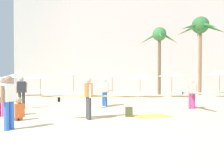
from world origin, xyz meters
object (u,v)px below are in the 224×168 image
person_near_right (193,92)px  cafe_umbrella_1 (172,74)px  cafe_umbrella_3 (220,73)px  cafe_umbrella_4 (112,75)px  cafe_umbrella_6 (16,76)px  beach_towel (152,116)px  person_far_left (1,95)px  cafe_umbrella_2 (140,76)px  person_near_left (9,100)px  palm_tree_left (159,40)px  person_mid_right (22,91)px  cafe_umbrella_0 (40,76)px  cafe_umbrella_5 (73,73)px  backpack (129,112)px  person_far_right (89,96)px  person_mid_center (16,112)px  palm_tree_far_left (200,29)px  person_mid_left (104,91)px

person_near_right → cafe_umbrella_1: bearing=169.3°
person_near_right → cafe_umbrella_3: bearing=142.6°
cafe_umbrella_4 → cafe_umbrella_6: size_ratio=0.87×
beach_towel → person_far_left: 6.53m
cafe_umbrella_2 → person_near_left: size_ratio=1.52×
palm_tree_left → cafe_umbrella_2: (-2.12, -3.85, -3.93)m
cafe_umbrella_2 → person_mid_right: 10.80m
cafe_umbrella_0 → cafe_umbrella_2: 9.01m
cafe_umbrella_5 → person_far_left: (-0.12, -11.18, -1.31)m
cafe_umbrella_4 → person_near_right: (5.02, -7.30, -1.12)m
backpack → person_far_right: size_ratio=0.14×
person_far_right → person_mid_center: person_far_right is taller
person_mid_center → person_near_right: bearing=-120.8°
cafe_umbrella_3 → person_mid_center: 17.38m
cafe_umbrella_6 → backpack: cafe_umbrella_6 is taller
palm_tree_far_left → backpack: palm_tree_far_left is taller
cafe_umbrella_4 → cafe_umbrella_5: size_ratio=0.95×
beach_towel → person_far_right: size_ratio=0.53×
palm_tree_left → cafe_umbrella_6: size_ratio=2.64×
cafe_umbrella_6 → person_mid_left: cafe_umbrella_6 is taller
person_near_right → person_mid_left: bearing=-107.6°
beach_towel → person_near_left: (-4.71, -3.05, 0.93)m
person_near_right → person_mid_right: 9.27m
person_far_right → palm_tree_far_left: bearing=31.3°
backpack → person_mid_center: size_ratio=0.41×
cafe_umbrella_1 → beach_towel: cafe_umbrella_1 is taller
backpack → person_far_right: bearing=105.4°
person_near_right → person_near_left: 9.08m
cafe_umbrella_4 → cafe_umbrella_5: bearing=170.9°
person_mid_center → person_far_left: person_far_left is taller
cafe_umbrella_0 → cafe_umbrella_1: cafe_umbrella_1 is taller
palm_tree_left → person_near_right: size_ratio=2.31×
person_mid_right → cafe_umbrella_2: bearing=109.3°
person_mid_left → person_near_right: person_mid_left is taller
cafe_umbrella_2 → person_mid_right: (-6.68, -8.43, -0.91)m
cafe_umbrella_3 → cafe_umbrella_2: bearing=-175.9°
person_far_right → person_mid_left: bearing=60.6°
cafe_umbrella_0 → cafe_umbrella_3: 16.05m
cafe_umbrella_0 → person_far_right: 12.51m
backpack → person_mid_center: person_mid_center is taller
cafe_umbrella_1 → person_near_left: bearing=-118.3°
cafe_umbrella_6 → person_near_left: 15.76m
cafe_umbrella_0 → person_mid_center: 11.88m
palm_tree_left → person_mid_center: (-7.33, -15.55, -5.49)m
cafe_umbrella_1 → person_far_left: cafe_umbrella_1 is taller
palm_tree_far_left → person_mid_right: palm_tree_far_left is taller
palm_tree_far_left → person_mid_right: size_ratio=4.56×
palm_tree_far_left → person_mid_left: size_ratio=3.04×
person_far_right → person_far_left: 3.85m
person_far_right → person_far_left: person_far_right is taller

